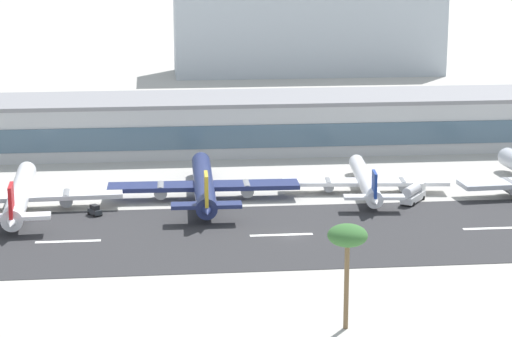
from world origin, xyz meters
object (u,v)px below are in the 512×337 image
object	(u,v)px
distant_hotel_block	(308,30)
service_fuel_truck_1	(413,193)
airliner_gold_tail_gate_1	(204,186)
service_baggage_tug_0	(95,210)
airliner_red_tail_gate_0	(19,196)
palm_tree_0	(347,238)
terminal_building	(265,122)
airliner_navy_tail_gate_2	(366,182)

from	to	relation	value
distant_hotel_block	service_fuel_truck_1	distance (m)	199.67
airliner_gold_tail_gate_1	service_baggage_tug_0	world-z (taller)	airliner_gold_tail_gate_1
airliner_red_tail_gate_0	palm_tree_0	bearing A→B (deg)	-144.17
airliner_gold_tail_gate_1	service_fuel_truck_1	size ratio (longest dim) A/B	5.74
terminal_building	airliner_red_tail_gate_0	xyz separation A→B (m)	(-56.92, -55.68, -3.83)
airliner_navy_tail_gate_2	service_baggage_tug_0	bearing A→B (deg)	106.61
airliner_navy_tail_gate_2	airliner_gold_tail_gate_1	bearing A→B (deg)	98.50
distant_hotel_block	service_baggage_tug_0	size ratio (longest dim) A/B	29.80
terminal_building	airliner_gold_tail_gate_1	xyz separation A→B (m)	(-18.93, -51.08, -3.75)
service_baggage_tug_0	airliner_navy_tail_gate_2	bearing A→B (deg)	-111.47
distant_hotel_block	service_fuel_truck_1	xyz separation A→B (m)	(-8.17, -198.91, -15.37)
service_baggage_tug_0	service_fuel_truck_1	world-z (taller)	service_fuel_truck_1
service_baggage_tug_0	airliner_red_tail_gate_0	bearing A→B (deg)	39.41
airliner_red_tail_gate_0	airliner_navy_tail_gate_2	bearing A→B (deg)	-87.52
service_fuel_truck_1	palm_tree_0	bearing A→B (deg)	-166.82
distant_hotel_block	airliner_gold_tail_gate_1	xyz separation A→B (m)	(-52.07, -192.46, -14.18)
distant_hotel_block	airliner_navy_tail_gate_2	bearing A→B (deg)	-94.99
distant_hotel_block	airliner_navy_tail_gate_2	distance (m)	191.80
terminal_building	service_fuel_truck_1	bearing A→B (deg)	-66.54
airliner_red_tail_gate_0	service_baggage_tug_0	xyz separation A→B (m)	(15.44, -4.98, -2.09)
airliner_red_tail_gate_0	service_fuel_truck_1	size ratio (longest dim) A/B	5.61
airliner_navy_tail_gate_2	service_fuel_truck_1	bearing A→B (deg)	-129.45
terminal_building	airliner_gold_tail_gate_1	world-z (taller)	terminal_building
terminal_building	airliner_gold_tail_gate_1	size ratio (longest dim) A/B	3.91
terminal_building	service_fuel_truck_1	size ratio (longest dim) A/B	22.47
terminal_building	airliner_gold_tail_gate_1	bearing A→B (deg)	-110.33
terminal_building	distant_hotel_block	size ratio (longest dim) A/B	1.79
service_baggage_tug_0	palm_tree_0	world-z (taller)	palm_tree_0
terminal_building	airliner_red_tail_gate_0	size ratio (longest dim) A/B	4.01
airliner_red_tail_gate_0	airliner_gold_tail_gate_1	size ratio (longest dim) A/B	0.98
airliner_red_tail_gate_0	airliner_gold_tail_gate_1	bearing A→B (deg)	-85.71
airliner_red_tail_gate_0	service_fuel_truck_1	xyz separation A→B (m)	(81.89, -1.85, -1.11)
airliner_gold_tail_gate_1	service_baggage_tug_0	size ratio (longest dim) A/B	13.61
palm_tree_0	service_baggage_tug_0	bearing A→B (deg)	121.52
palm_tree_0	distant_hotel_block	bearing A→B (deg)	82.38
terminal_building	distant_hotel_block	xyz separation A→B (m)	(33.14, 141.37, 10.42)
distant_hotel_block	service_baggage_tug_0	xyz separation A→B (m)	(-74.61, -202.04, -16.35)
palm_tree_0	airliner_gold_tail_gate_1	bearing A→B (deg)	102.71
terminal_building	service_fuel_truck_1	distance (m)	62.92
airliner_navy_tail_gate_2	airliner_red_tail_gate_0	bearing A→B (deg)	100.46
service_fuel_truck_1	service_baggage_tug_0	bearing A→B (deg)	128.16
service_baggage_tug_0	service_fuel_truck_1	xyz separation A→B (m)	(66.44, 3.13, 0.98)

